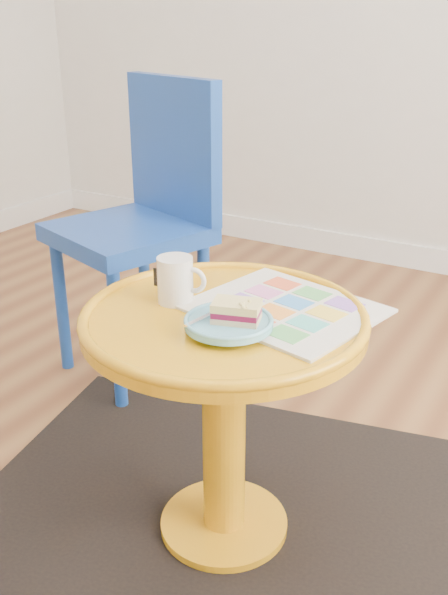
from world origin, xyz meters
The scene contains 10 objects.
floor centered at (0.00, 0.00, 0.00)m, with size 4.00×4.00×0.00m, color brown.
room_walls centered at (-0.99, 0.99, 0.06)m, with size 4.00×4.00×4.00m.
rug centered at (0.36, -0.05, 0.00)m, with size 1.30×1.10×0.01m, color black.
side_table centered at (0.36, -0.05, 0.41)m, with size 0.61×0.61×0.58m.
chair centered at (-0.29, 0.55, 0.57)m, with size 0.55×0.55×0.98m.
newspaper centered at (0.46, 0.04, 0.58)m, with size 0.37×0.31×0.01m, color silver.
mug centered at (0.23, -0.04, 0.63)m, with size 0.11×0.08×0.10m.
plate centered at (0.41, -0.12, 0.60)m, with size 0.18×0.18×0.02m.
cake_slice centered at (0.42, -0.11, 0.62)m, with size 0.11×0.09×0.04m.
fork centered at (0.36, -0.11, 0.60)m, with size 0.04×0.14×0.00m.
Camera 1 is at (1.00, -1.15, 1.16)m, focal length 40.00 mm.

